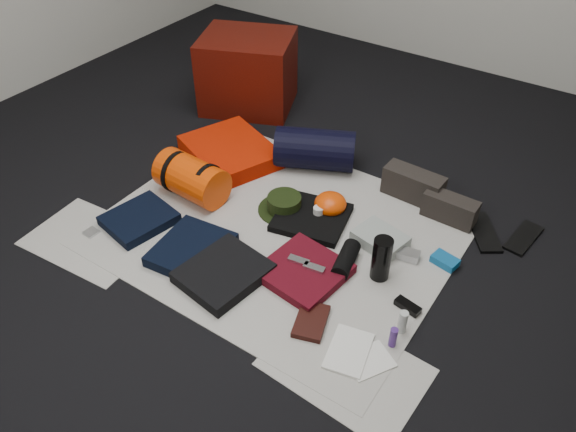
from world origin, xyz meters
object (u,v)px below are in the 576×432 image
Objects in this scene: navy_duffel at (315,149)px; sleeping_pad at (230,152)px; water_bottle at (381,259)px; compact_camera at (408,255)px; stuff_sack at (192,178)px; red_cabinet at (248,72)px; paperback_book at (311,321)px.

sleeping_pad is at bearing 179.36° from navy_duffel.
water_bottle is 0.20m from compact_camera.
stuff_sack is 0.69m from navy_duffel.
sleeping_pad is 5.02× the size of compact_camera.
red_cabinet is 0.82m from navy_duffel.
navy_duffel is at bearing 56.18° from stuff_sack.
water_bottle is at bearing -118.17° from compact_camera.
stuff_sack is at bearing -149.29° from navy_duffel.
water_bottle is (1.06, 0.01, -0.00)m from stuff_sack.
navy_duffel is (0.43, 0.20, 0.07)m from sleeping_pad.
red_cabinet is 1.10× the size of sleeping_pad.
red_cabinet is at bearing 146.66° from water_bottle.
navy_duffel reaches higher than stuff_sack.
paperback_book is (1.00, -0.75, -0.03)m from sleeping_pad.
water_bottle is at bearing -17.82° from sleeping_pad.
sleeping_pad is at bearing -84.94° from red_cabinet.
sleeping_pad is 1.25m from paperback_book.
sleeping_pad is 2.72× the size of paperback_book.
stuff_sack is (0.05, -0.37, 0.06)m from sleeping_pad.
stuff_sack is 1.96× the size of paperback_book.
compact_camera is 0.54× the size of paperback_book.
navy_duffel is at bearing 24.83° from sleeping_pad.
red_cabinet is 2.61× the size of water_bottle.
navy_duffel is 2.31× the size of paperback_book.
water_bottle is 0.42m from paperback_book.
red_cabinet is 1.86m from paperback_book.
navy_duffel is 1.11m from paperback_book.
compact_camera is (0.74, -0.38, -0.09)m from navy_duffel.
stuff_sack is (0.35, -0.94, -0.12)m from red_cabinet.
red_cabinet is 5.49× the size of compact_camera.
water_bottle reaches higher than sleeping_pad.
paperback_book is (1.30, -1.32, -0.21)m from red_cabinet.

